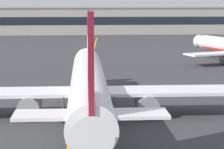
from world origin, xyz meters
name	(u,v)px	position (x,y,z in m)	size (l,w,h in m)	color
taxiway_centreline	(84,88)	(0.00, 30.00, 0.00)	(0.30, 180.00, 0.01)	yellow
airliner_foreground	(88,86)	(0.17, 13.13, 3.37)	(32.09, 41.46, 11.65)	white
terminal_building	(83,21)	(2.00, 138.55, 4.91)	(156.30, 12.40, 9.81)	#9E998E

